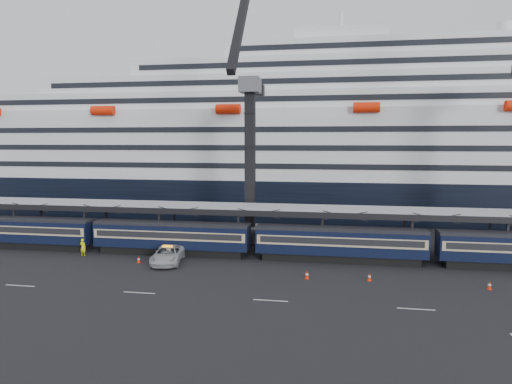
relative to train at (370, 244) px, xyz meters
The scene contains 11 objects.
ground 11.25m from the train, 65.06° to the right, with size 260.00×260.00×0.00m, color black.
train is the anchor object (origin of this frame).
canopy 6.85m from the train, 40.71° to the left, with size 130.00×6.25×5.53m.
cruise_ship 37.56m from the train, 84.34° to the left, with size 214.09×28.84×34.00m.
crane_dark_near 20.10m from the train, 150.76° to the left, with size 4.50×17.75×35.08m.
pickup_truck 22.81m from the train, behind, with size 3.05×6.62×1.84m, color #A6AAAD.
worker 33.69m from the train, behind, with size 0.75×0.50×2.07m, color #E2F70D.
traffic_cone_b 26.12m from the train, behind, with size 0.39×0.39×0.77m.
traffic_cone_c 7.09m from the train, 94.51° to the right, with size 0.41×0.41×0.81m.
traffic_cone_d 9.94m from the train, 132.69° to the right, with size 0.43×0.43×0.86m.
traffic_cone_e 12.89m from the train, 36.86° to the right, with size 0.41×0.41×0.81m.
Camera 1 is at (-8.87, -41.58, 13.71)m, focal length 32.00 mm.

